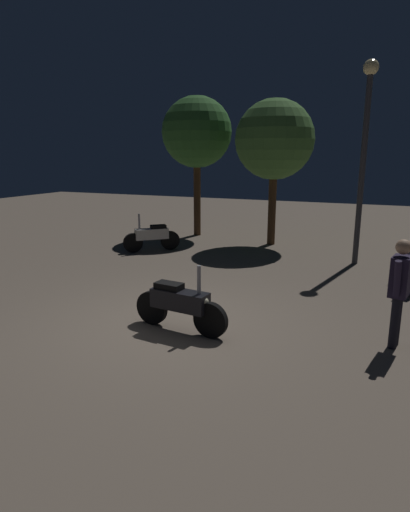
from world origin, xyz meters
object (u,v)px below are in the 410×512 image
Objects in this scene: motorcycle_black_foreground at (180,304)px; streetlamp_far at (365,138)px; person_rider_beside at (400,284)px; motorcycle_white_parked_right at (152,236)px.

streetlamp_far reaches higher than motorcycle_black_foreground.
motorcycle_black_foreground is at bearing 23.90° from person_rider_beside.
motorcycle_black_foreground is 0.34× the size of streetlamp_far.
motorcycle_black_foreground is 5.87m from motorcycle_white_parked_right.
person_rider_beside is (6.45, -4.12, 0.50)m from motorcycle_white_parked_right.
motorcycle_black_foreground is 3.24m from person_rider_beside.
person_rider_beside is at bearing 104.40° from motorcycle_white_parked_right.
motorcycle_white_parked_right is at bearing -171.91° from streetlamp_far.
motorcycle_white_parked_right is 6.21m from streetlamp_far.
person_rider_beside is at bearing 19.20° from motorcycle_black_foreground.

